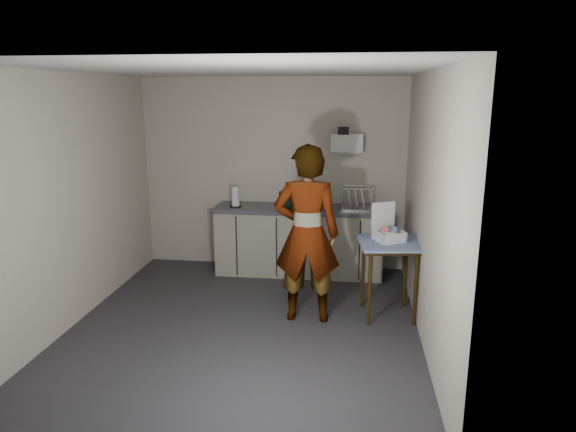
# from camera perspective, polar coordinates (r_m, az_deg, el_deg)

# --- Properties ---
(ground) EXTENTS (4.00, 4.00, 0.00)m
(ground) POSITION_cam_1_polar(r_m,az_deg,el_deg) (5.56, -4.78, -11.98)
(ground) COLOR #2A2A2F
(ground) RESTS_ON ground
(wall_back) EXTENTS (3.60, 0.02, 2.60)m
(wall_back) POSITION_cam_1_polar(r_m,az_deg,el_deg) (7.06, -1.69, 4.66)
(wall_back) COLOR beige
(wall_back) RESTS_ON ground
(wall_right) EXTENTS (0.02, 4.00, 2.60)m
(wall_right) POSITION_cam_1_polar(r_m,az_deg,el_deg) (5.08, 15.12, 0.66)
(wall_right) COLOR beige
(wall_right) RESTS_ON ground
(wall_left) EXTENTS (0.02, 4.00, 2.60)m
(wall_left) POSITION_cam_1_polar(r_m,az_deg,el_deg) (5.78, -22.70, 1.61)
(wall_left) COLOR beige
(wall_left) RESTS_ON ground
(ceiling) EXTENTS (3.60, 4.00, 0.01)m
(ceiling) POSITION_cam_1_polar(r_m,az_deg,el_deg) (5.02, -5.38, 15.82)
(ceiling) COLOR silver
(ceiling) RESTS_ON wall_back
(kitchen_counter) EXTENTS (2.24, 0.62, 0.91)m
(kitchen_counter) POSITION_cam_1_polar(r_m,az_deg,el_deg) (6.92, 1.27, -2.94)
(kitchen_counter) COLOR black
(kitchen_counter) RESTS_ON ground
(wall_shelf) EXTENTS (0.42, 0.18, 0.37)m
(wall_shelf) POSITION_cam_1_polar(r_m,az_deg,el_deg) (6.85, 6.56, 8.07)
(wall_shelf) COLOR white
(wall_shelf) RESTS_ON ground
(side_table) EXTENTS (0.73, 0.73, 0.84)m
(side_table) POSITION_cam_1_polar(r_m,az_deg,el_deg) (5.62, 11.22, -3.87)
(side_table) COLOR #3D280E
(side_table) RESTS_ON ground
(standing_man) EXTENTS (0.71, 0.48, 1.89)m
(standing_man) POSITION_cam_1_polar(r_m,az_deg,el_deg) (5.37, 2.10, -2.04)
(standing_man) COLOR #B2A593
(standing_man) RESTS_ON ground
(soap_bottle) EXTENTS (0.15, 0.15, 0.27)m
(soap_bottle) POSITION_cam_1_polar(r_m,az_deg,el_deg) (6.74, 0.08, 2.05)
(soap_bottle) COLOR black
(soap_bottle) RESTS_ON kitchen_counter
(soda_can) EXTENTS (0.07, 0.07, 0.13)m
(soda_can) POSITION_cam_1_polar(r_m,az_deg,el_deg) (6.74, 1.28, 1.42)
(soda_can) COLOR red
(soda_can) RESTS_ON kitchen_counter
(dark_bottle) EXTENTS (0.06, 0.06, 0.21)m
(dark_bottle) POSITION_cam_1_polar(r_m,az_deg,el_deg) (6.80, -0.77, 1.89)
(dark_bottle) COLOR black
(dark_bottle) RESTS_ON kitchen_counter
(paper_towel) EXTENTS (0.15, 0.15, 0.27)m
(paper_towel) POSITION_cam_1_polar(r_m,az_deg,el_deg) (6.84, -5.86, 2.09)
(paper_towel) COLOR black
(paper_towel) RESTS_ON kitchen_counter
(dish_rack) EXTENTS (0.42, 0.32, 0.30)m
(dish_rack) POSITION_cam_1_polar(r_m,az_deg,el_deg) (6.76, 7.69, 1.36)
(dish_rack) COLOR silver
(dish_rack) RESTS_ON kitchen_counter
(bakery_box) EXTENTS (0.38, 0.38, 0.39)m
(bakery_box) POSITION_cam_1_polar(r_m,az_deg,el_deg) (5.61, 11.07, -1.79)
(bakery_box) COLOR white
(bakery_box) RESTS_ON side_table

